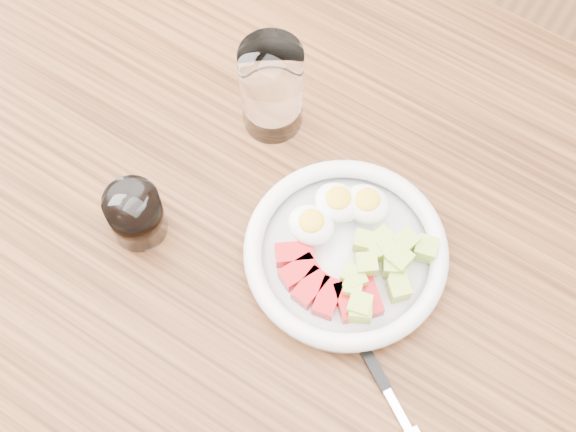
# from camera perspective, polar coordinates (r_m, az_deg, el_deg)

# --- Properties ---
(ground) EXTENTS (4.00, 4.00, 0.00)m
(ground) POSITION_cam_1_polar(r_m,az_deg,el_deg) (1.71, 0.10, -11.53)
(ground) COLOR brown
(ground) RESTS_ON ground
(dining_table) EXTENTS (1.50, 0.90, 0.77)m
(dining_table) POSITION_cam_1_polar(r_m,az_deg,el_deg) (1.07, 0.16, -3.57)
(dining_table) COLOR brown
(dining_table) RESTS_ON ground
(bowl) EXTENTS (0.24, 0.24, 0.05)m
(bowl) POSITION_cam_1_polar(r_m,az_deg,el_deg) (0.94, 4.18, -2.53)
(bowl) COLOR white
(bowl) RESTS_ON dining_table
(fork) EXTENTS (0.17, 0.11, 0.01)m
(fork) POSITION_cam_1_polar(r_m,az_deg,el_deg) (0.92, 6.41, -11.13)
(fork) COLOR black
(fork) RESTS_ON dining_table
(water_glass) EXTENTS (0.08, 0.08, 0.14)m
(water_glass) POSITION_cam_1_polar(r_m,az_deg,el_deg) (0.99, -1.17, 9.04)
(water_glass) COLOR white
(water_glass) RESTS_ON dining_table
(coffee_glass) EXTENTS (0.07, 0.07, 0.08)m
(coffee_glass) POSITION_cam_1_polar(r_m,az_deg,el_deg) (0.96, -10.76, 0.09)
(coffee_glass) COLOR white
(coffee_glass) RESTS_ON dining_table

